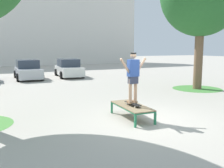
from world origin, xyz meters
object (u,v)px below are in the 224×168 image
Objects in this scene: skate_box at (132,107)px; car_silver at (28,70)px; skateboard at (133,104)px; car_white at (69,69)px; skater at (133,74)px.

car_silver reaches higher than skate_box.
skateboard is 13.51m from car_white.
car_silver reaches higher than skateboard.
car_silver is 3.31m from car_white.
car_white is (1.82, 13.39, 0.15)m from skateboard.
skate_box is at bearing 86.22° from skater.
skateboard reaches higher than skate_box.
skater is at bearing 89.18° from skateboard.
skater is at bearing -83.56° from car_silver.
skater is at bearing -97.73° from car_white.
skateboard is 0.47× the size of skater.
skateboard is 0.99m from skater.
skate_box is at bearing -97.75° from car_white.
car_silver is at bearing -177.45° from car_white.
skater reaches higher than skate_box.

